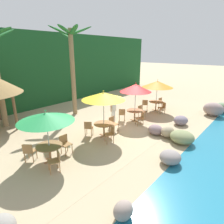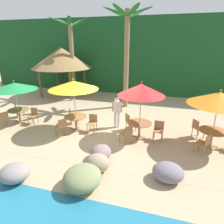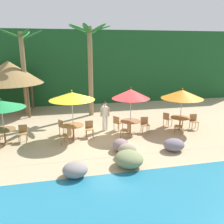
% 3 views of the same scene
% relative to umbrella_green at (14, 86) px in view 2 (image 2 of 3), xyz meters
% --- Properties ---
extents(ground_plane, '(120.00, 120.00, 0.00)m').
position_rel_umbrella_green_xyz_m(ground_plane, '(5.29, -0.09, -2.01)').
color(ground_plane, tan).
extents(terrace_deck, '(18.00, 5.20, 0.01)m').
position_rel_umbrella_green_xyz_m(terrace_deck, '(5.29, -0.09, -2.01)').
color(terrace_deck, tan).
rests_on(terrace_deck, ground).
extents(foliage_backdrop, '(28.00, 2.40, 6.00)m').
position_rel_umbrella_green_xyz_m(foliage_backdrop, '(5.29, 8.91, 0.99)').
color(foliage_backdrop, '#194C23').
rests_on(foliage_backdrop, ground).
extents(rock_seawall, '(16.82, 2.81, 0.96)m').
position_rel_umbrella_green_xyz_m(rock_seawall, '(8.00, -3.49, -1.66)').
color(rock_seawall, gray).
rests_on(rock_seawall, ground).
extents(umbrella_green, '(2.27, 2.27, 2.31)m').
position_rel_umbrella_green_xyz_m(umbrella_green, '(0.00, 0.00, 0.00)').
color(umbrella_green, silver).
rests_on(umbrella_green, ground).
extents(dining_table_green, '(1.10, 1.10, 0.74)m').
position_rel_umbrella_green_xyz_m(dining_table_green, '(-0.00, -0.00, -1.40)').
color(dining_table_green, olive).
rests_on(dining_table_green, ground).
extents(chair_green_seaward, '(0.43, 0.43, 0.87)m').
position_rel_umbrella_green_xyz_m(chair_green_seaward, '(0.85, 0.08, -1.50)').
color(chair_green_seaward, '#9E7042').
rests_on(chair_green_seaward, ground).
extents(chair_green_inland, '(0.60, 0.59, 0.87)m').
position_rel_umbrella_green_xyz_m(chair_green_inland, '(-0.59, 0.62, -1.50)').
color(chair_green_inland, '#9E7042').
rests_on(chair_green_inland, ground).
extents(chair_green_left, '(0.56, 0.55, 0.87)m').
position_rel_umbrella_green_xyz_m(chair_green_left, '(-0.25, -0.82, -1.50)').
color(chair_green_left, '#9E7042').
rests_on(chair_green_left, ground).
extents(umbrella_yellow, '(2.32, 2.32, 2.59)m').
position_rel_umbrella_green_xyz_m(umbrella_yellow, '(3.38, -0.03, 0.27)').
color(umbrella_yellow, silver).
rests_on(umbrella_yellow, ground).
extents(dining_table_yellow, '(1.10, 1.10, 0.74)m').
position_rel_umbrella_green_xyz_m(dining_table_yellow, '(3.38, -0.03, -1.40)').
color(dining_table_yellow, olive).
rests_on(dining_table_yellow, ground).
extents(chair_yellow_seaward, '(0.43, 0.44, 0.87)m').
position_rel_umbrella_green_xyz_m(chair_yellow_seaward, '(4.23, 0.04, -1.50)').
color(chair_yellow_seaward, '#9E7042').
rests_on(chair_yellow_seaward, ground).
extents(chair_yellow_inland, '(0.59, 0.58, 0.87)m').
position_rel_umbrella_green_xyz_m(chair_yellow_inland, '(2.84, 0.63, -1.50)').
color(chair_yellow_inland, '#9E7042').
rests_on(chair_yellow_inland, ground).
extents(chair_yellow_left, '(0.58, 0.58, 0.87)m').
position_rel_umbrella_green_xyz_m(chair_yellow_left, '(3.04, -0.81, -1.50)').
color(chair_yellow_left, '#9E7042').
rests_on(chair_yellow_left, ground).
extents(umbrella_red, '(2.05, 2.05, 2.61)m').
position_rel_umbrella_green_xyz_m(umbrella_red, '(6.51, 0.03, 0.24)').
color(umbrella_red, silver).
rests_on(umbrella_red, ground).
extents(dining_table_red, '(1.10, 1.10, 0.74)m').
position_rel_umbrella_green_xyz_m(dining_table_red, '(6.51, 0.03, -1.40)').
color(dining_table_red, olive).
rests_on(dining_table_red, ground).
extents(chair_red_seaward, '(0.45, 0.46, 0.87)m').
position_rel_umbrella_green_xyz_m(chair_red_seaward, '(7.36, 0.06, -1.50)').
color(chair_red_seaward, '#9E7042').
rests_on(chair_red_seaward, ground).
extents(chair_red_inland, '(0.59, 0.59, 0.87)m').
position_rel_umbrella_green_xyz_m(chair_red_inland, '(5.93, 0.66, -1.50)').
color(chair_red_inland, '#9E7042').
rests_on(chair_red_inland, ground).
extents(chair_red_left, '(0.59, 0.59, 0.87)m').
position_rel_umbrella_green_xyz_m(chair_red_left, '(6.09, -0.71, -1.50)').
color(chair_red_left, '#9E7042').
rests_on(chair_red_left, ground).
extents(umbrella_orange, '(2.37, 2.37, 2.46)m').
position_rel_umbrella_green_xyz_m(umbrella_orange, '(9.53, 0.05, 0.09)').
color(umbrella_orange, silver).
rests_on(umbrella_orange, ground).
extents(dining_table_orange, '(1.10, 1.10, 0.74)m').
position_rel_umbrella_green_xyz_m(dining_table_orange, '(9.53, 0.05, -1.40)').
color(dining_table_orange, olive).
rests_on(dining_table_orange, ground).
extents(chair_orange_inland, '(0.58, 0.58, 0.87)m').
position_rel_umbrella_green_xyz_m(chair_orange_inland, '(9.03, 0.75, -1.50)').
color(chair_orange_inland, '#9E7042').
rests_on(chair_orange_inland, ground).
extents(chair_orange_left, '(0.59, 0.59, 0.87)m').
position_rel_umbrella_green_xyz_m(chair_orange_left, '(9.14, -0.71, -1.50)').
color(chair_orange_left, '#9E7042').
rests_on(chair_orange_left, ground).
extents(palm_tree_nearest, '(2.84, 2.83, 5.81)m').
position_rel_umbrella_green_xyz_m(palm_tree_nearest, '(0.47, 5.66, 1.76)').
color(palm_tree_nearest, olive).
rests_on(palm_tree_nearest, ground).
extents(palm_tree_second, '(2.91, 2.84, 6.14)m').
position_rel_umbrella_green_xyz_m(palm_tree_second, '(4.92, 4.34, 2.16)').
color(palm_tree_second, olive).
rests_on(palm_tree_second, ground).
extents(palapa_hut, '(4.68, 4.68, 3.76)m').
position_rel_umbrella_green_xyz_m(palapa_hut, '(-0.57, 5.91, 0.96)').
color(palapa_hut, brown).
rests_on(palapa_hut, ground).
extents(waiter_in_white, '(0.52, 0.39, 1.70)m').
position_rel_umbrella_green_xyz_m(waiter_in_white, '(5.24, 0.85, -1.02)').
color(waiter_in_white, white).
rests_on(waiter_in_white, ground).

